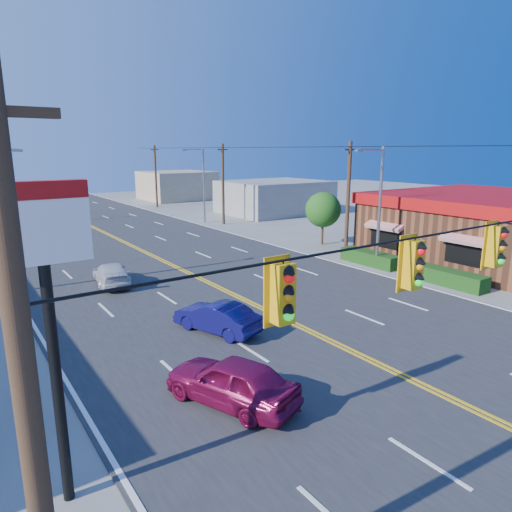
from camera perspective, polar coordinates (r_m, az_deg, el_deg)
ground at (r=15.88m, az=27.72°, el=-17.90°), size 160.00×160.00×0.00m
road at (r=29.71m, az=-8.48°, el=-2.14°), size 20.00×120.00×0.06m
kfc at (r=37.41m, az=26.28°, el=3.47°), size 16.30×12.40×4.70m
pizza_hut_sign at (r=10.24m, az=-24.80°, el=-2.87°), size 1.90×0.30×6.85m
streetlight_se at (r=30.78m, az=15.00°, el=6.60°), size 2.55×0.25×8.00m
streetlight_ne at (r=49.73m, az=-6.75°, el=9.29°), size 2.55×0.25×8.00m
utility_pole_near at (r=34.52m, az=11.42°, el=6.92°), size 0.28×0.28×8.40m
utility_pole_mid at (r=48.70m, az=-4.14°, el=8.89°), size 0.28×0.28×8.40m
utility_pole_far at (r=64.81m, az=-12.42°, el=9.68°), size 0.28×0.28×8.40m
tree_kfc_rear at (r=38.40m, az=8.39°, el=5.74°), size 2.94×2.94×4.41m
bld_east_mid at (r=57.65m, az=2.30°, el=7.38°), size 12.00×10.00×4.00m
bld_east_far at (r=74.98m, az=-9.88°, el=8.69°), size 10.00×10.00×4.40m
car_magenta at (r=14.69m, az=-3.09°, el=-15.51°), size 3.26×4.75×1.50m
car_blue at (r=20.01m, az=-4.92°, el=-7.78°), size 2.66×4.25×1.32m
car_white at (r=28.07m, az=-17.63°, el=-2.26°), size 2.46×4.58×1.26m
car_silver at (r=46.34m, az=-28.41°, el=2.65°), size 2.51×4.63×1.23m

